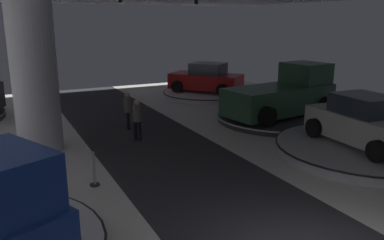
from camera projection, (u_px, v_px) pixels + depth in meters
The scene contains 10 objects.
column_left at pixel (34, 73), 13.40m from camera, with size 1.52×1.52×5.50m.
display_platform_deep_right at pixel (206, 94), 23.60m from camera, with size 5.09×5.09×0.34m.
display_car_deep_right at pixel (206, 79), 23.36m from camera, with size 4.01×4.41×1.71m.
display_platform_mid_right at pixel (363, 149), 13.58m from camera, with size 5.98×5.98×0.35m.
display_car_mid_right at pixel (365, 123), 13.38m from camera, with size 2.44×4.33×1.71m.
display_platform_far_right at pixel (278, 117), 18.15m from camera, with size 5.68×5.68×0.25m.
pickup_truck_far_right at pixel (284, 94), 18.07m from camera, with size 5.52×3.19×2.30m.
visitor_walking_near at pixel (128, 108), 16.54m from camera, with size 0.32×0.32×1.59m.
visitor_walking_far at pixel (137, 117), 15.02m from camera, with size 0.32×0.32×1.59m.
stanchion_a at pixel (94, 173), 11.00m from camera, with size 0.28×0.28×1.01m.
Camera 1 is at (-4.95, -4.61, 4.55)m, focal length 36.82 mm.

